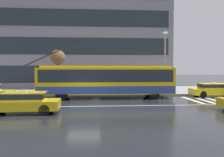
# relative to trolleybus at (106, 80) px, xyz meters

# --- Properties ---
(ground_plane) EXTENTS (160.00, 160.00, 0.00)m
(ground_plane) POSITION_rel_trolleybus_xyz_m (-1.89, -3.29, -1.61)
(ground_plane) COLOR #202328
(sidewalk_slab) EXTENTS (80.00, 10.00, 0.14)m
(sidewalk_slab) POSITION_rel_trolleybus_xyz_m (-1.89, 6.60, -1.54)
(sidewalk_slab) COLOR gray
(sidewalk_slab) RESTS_ON ground_plane
(crosswalk_stripe_edge_near) EXTENTS (0.44, 4.40, 0.01)m
(crosswalk_stripe_edge_near) POSITION_rel_trolleybus_xyz_m (7.18, -1.84, -1.61)
(crosswalk_stripe_edge_near) COLOR beige
(crosswalk_stripe_edge_near) RESTS_ON ground_plane
(crosswalk_stripe_inner_a) EXTENTS (0.44, 4.40, 0.01)m
(crosswalk_stripe_inner_a) POSITION_rel_trolleybus_xyz_m (8.08, -1.84, -1.61)
(crosswalk_stripe_inner_a) COLOR beige
(crosswalk_stripe_inner_a) RESTS_ON ground_plane
(crosswalk_stripe_center) EXTENTS (0.44, 4.40, 0.01)m
(crosswalk_stripe_center) POSITION_rel_trolleybus_xyz_m (8.98, -1.84, -1.61)
(crosswalk_stripe_center) COLOR beige
(crosswalk_stripe_center) RESTS_ON ground_plane
(crosswalk_stripe_inner_b) EXTENTS (0.44, 4.40, 0.01)m
(crosswalk_stripe_inner_b) POSITION_rel_trolleybus_xyz_m (9.88, -1.84, -1.61)
(crosswalk_stripe_inner_b) COLOR beige
(crosswalk_stripe_inner_b) RESTS_ON ground_plane
(lane_centre_line) EXTENTS (72.00, 0.14, 0.01)m
(lane_centre_line) POSITION_rel_trolleybus_xyz_m (-1.89, -4.49, -1.61)
(lane_centre_line) COLOR silver
(lane_centre_line) RESTS_ON ground_plane
(trolleybus) EXTENTS (13.06, 2.57, 5.09)m
(trolleybus) POSITION_rel_trolleybus_xyz_m (0.00, 0.00, 0.00)
(trolleybus) COLOR yellow
(trolleybus) RESTS_ON ground_plane
(taxi_oncoming_near) EXTENTS (4.50, 1.85, 1.39)m
(taxi_oncoming_near) POSITION_rel_trolleybus_xyz_m (-5.38, -6.84, -0.91)
(taxi_oncoming_near) COLOR gold
(taxi_oncoming_near) RESTS_ON ground_plane
(taxi_ahead_of_bus) EXTENTS (4.53, 1.88, 1.39)m
(taxi_ahead_of_bus) POSITION_rel_trolleybus_xyz_m (10.17, 0.23, -0.91)
(taxi_ahead_of_bus) COLOR yellow
(taxi_ahead_of_bus) RESTS_ON ground_plane
(bus_shelter) EXTENTS (3.74, 1.87, 2.61)m
(bus_shelter) POSITION_rel_trolleybus_xyz_m (-2.23, 3.83, 0.51)
(bus_shelter) COLOR gray
(bus_shelter) RESTS_ON sidewalk_slab
(pedestrian_at_shelter) EXTENTS (0.44, 0.44, 1.67)m
(pedestrian_at_shelter) POSITION_rel_trolleybus_xyz_m (2.90, 3.72, -0.49)
(pedestrian_at_shelter) COLOR #4F4B46
(pedestrian_at_shelter) RESTS_ON sidewalk_slab
(pedestrian_approaching_curb) EXTENTS (1.06, 1.06, 1.95)m
(pedestrian_approaching_curb) POSITION_rel_trolleybus_xyz_m (-1.57, 2.05, 0.07)
(pedestrian_approaching_curb) COLOR #474649
(pedestrian_approaching_curb) RESTS_ON sidewalk_slab
(street_lamp) EXTENTS (0.60, 0.32, 6.26)m
(street_lamp) POSITION_rel_trolleybus_xyz_m (6.16, 2.66, 2.26)
(street_lamp) COLOR gray
(street_lamp) RESTS_ON sidewalk_slab
(street_tree_bare) EXTENTS (1.84, 1.83, 4.54)m
(street_tree_bare) POSITION_rel_trolleybus_xyz_m (-4.99, 4.97, 2.13)
(street_tree_bare) COLOR brown
(street_tree_bare) RESTS_ON sidewalk_slab
(office_tower_corner_left) EXTENTS (23.40, 16.29, 18.17)m
(office_tower_corner_left) POSITION_rel_trolleybus_xyz_m (-2.31, 17.13, 7.48)
(office_tower_corner_left) COLOR gray
(office_tower_corner_left) RESTS_ON ground_plane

